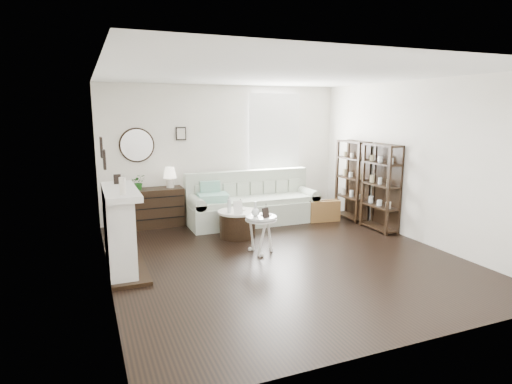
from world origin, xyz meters
name	(u,v)px	position (x,y,z in m)	size (l,w,h in m)	color
room	(258,139)	(0.73, 2.70, 1.60)	(5.50, 5.50, 5.50)	black
fireplace	(120,233)	(-2.32, 0.30, 0.54)	(0.50, 1.40, 1.84)	silver
shelf_unit_far	(352,180)	(2.33, 1.55, 0.80)	(0.30, 0.80, 1.60)	black
shelf_unit_near	(381,188)	(2.33, 0.65, 0.80)	(0.30, 0.80, 1.60)	black
sofa	(252,205)	(0.35, 2.08, 0.33)	(2.59, 0.90, 1.00)	#B5BFAB
quilt	(213,197)	(-0.50, 1.95, 0.59)	(0.55, 0.45, 0.14)	#238264
suitcase	(324,211)	(1.70, 1.58, 0.21)	(0.63, 0.21, 0.42)	brown
dresser	(154,208)	(-1.52, 2.47, 0.37)	(1.11, 0.48, 0.74)	black
table_lamp	(170,177)	(-1.19, 2.47, 0.94)	(0.25, 0.25, 0.40)	white
potted_plant	(138,182)	(-1.79, 2.42, 0.88)	(0.26, 0.23, 0.29)	#1B5117
drum_table	(237,224)	(-0.28, 1.20, 0.24)	(0.68, 0.68, 0.47)	black
pedestal_table	(261,219)	(-0.23, 0.26, 0.54)	(0.49, 0.49, 0.59)	white
eiffel_drum	(240,205)	(-0.21, 1.25, 0.56)	(0.10, 0.10, 0.18)	black
bottle_drum	(229,204)	(-0.45, 1.12, 0.62)	(0.07, 0.07, 0.29)	silver
card_frame_drum	(238,207)	(-0.33, 1.03, 0.58)	(0.16, 0.01, 0.22)	white
eiffel_ped	(266,210)	(-0.13, 0.29, 0.67)	(0.09, 0.09, 0.16)	black
flask_ped	(255,209)	(-0.31, 0.28, 0.71)	(0.13, 0.13, 0.24)	silver
card_frame_ped	(266,213)	(-0.21, 0.13, 0.67)	(0.12, 0.01, 0.16)	black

